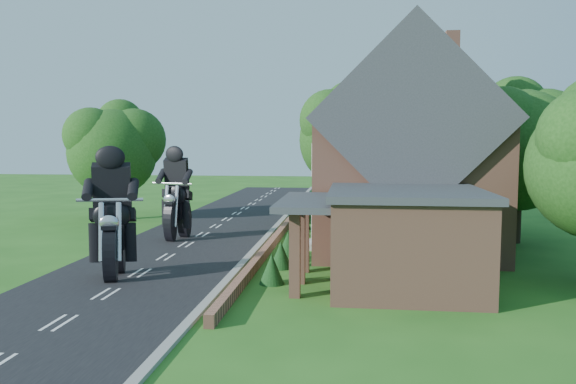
# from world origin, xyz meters

# --- Properties ---
(ground) EXTENTS (120.00, 120.00, 0.00)m
(ground) POSITION_xyz_m (0.00, 0.00, 0.00)
(ground) COLOR #245B19
(ground) RESTS_ON ground
(road) EXTENTS (7.00, 80.00, 0.02)m
(road) POSITION_xyz_m (0.00, 0.00, 0.01)
(road) COLOR black
(road) RESTS_ON ground
(kerb) EXTENTS (0.30, 80.00, 0.12)m
(kerb) POSITION_xyz_m (3.65, 0.00, 0.06)
(kerb) COLOR gray
(kerb) RESTS_ON ground
(garden_wall) EXTENTS (0.30, 22.00, 0.40)m
(garden_wall) POSITION_xyz_m (4.30, 5.00, 0.20)
(garden_wall) COLOR #9C664F
(garden_wall) RESTS_ON ground
(house) EXTENTS (9.54, 8.64, 10.24)m
(house) POSITION_xyz_m (10.49, 6.00, 4.34)
(house) COLOR #9C664F
(house) RESTS_ON ground
(annex) EXTENTS (7.05, 5.94, 3.44)m
(annex) POSITION_xyz_m (9.87, -0.80, 1.77)
(annex) COLOR #9C664F
(annex) RESTS_ON ground
(tree_house_right) EXTENTS (6.51, 6.00, 8.40)m
(tree_house_right) POSITION_xyz_m (16.65, 8.62, 5.19)
(tree_house_right) COLOR black
(tree_house_right) RESTS_ON ground
(tree_behind_house) EXTENTS (7.81, 7.20, 10.08)m
(tree_behind_house) POSITION_xyz_m (14.18, 16.14, 6.23)
(tree_behind_house) COLOR black
(tree_behind_house) RESTS_ON ground
(tree_behind_left) EXTENTS (6.94, 6.40, 9.16)m
(tree_behind_left) POSITION_xyz_m (8.16, 17.13, 5.73)
(tree_behind_left) COLOR black
(tree_behind_left) RESTS_ON ground
(tree_far_road) EXTENTS (6.08, 5.60, 7.84)m
(tree_far_road) POSITION_xyz_m (-6.86, 14.11, 4.84)
(tree_far_road) COLOR black
(tree_far_road) RESTS_ON ground
(shrub_a) EXTENTS (0.90, 0.90, 1.10)m
(shrub_a) POSITION_xyz_m (5.30, -1.00, 0.55)
(shrub_a) COLOR black
(shrub_a) RESTS_ON ground
(shrub_b) EXTENTS (0.90, 0.90, 1.10)m
(shrub_b) POSITION_xyz_m (5.30, 1.50, 0.55)
(shrub_b) COLOR black
(shrub_b) RESTS_ON ground
(shrub_c) EXTENTS (0.90, 0.90, 1.10)m
(shrub_c) POSITION_xyz_m (5.30, 4.00, 0.55)
(shrub_c) COLOR black
(shrub_c) RESTS_ON ground
(shrub_d) EXTENTS (0.90, 0.90, 1.10)m
(shrub_d) POSITION_xyz_m (5.30, 9.00, 0.55)
(shrub_d) COLOR black
(shrub_d) RESTS_ON ground
(shrub_e) EXTENTS (0.90, 0.90, 1.10)m
(shrub_e) POSITION_xyz_m (5.30, 11.50, 0.55)
(shrub_e) COLOR black
(shrub_e) RESTS_ON ground
(shrub_f) EXTENTS (0.90, 0.90, 1.10)m
(shrub_f) POSITION_xyz_m (5.30, 14.00, 0.55)
(shrub_f) COLOR black
(shrub_f) RESTS_ON ground
(motorcycle_lead) EXTENTS (0.76, 1.63, 1.47)m
(motorcycle_lead) POSITION_xyz_m (-0.64, -0.88, 0.74)
(motorcycle_lead) COLOR black
(motorcycle_lead) RESTS_ON ground
(motorcycle_follow) EXTENTS (0.77, 1.61, 1.45)m
(motorcycle_follow) POSITION_xyz_m (-0.86, 7.36, 0.73)
(motorcycle_follow) COLOR black
(motorcycle_follow) RESTS_ON ground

